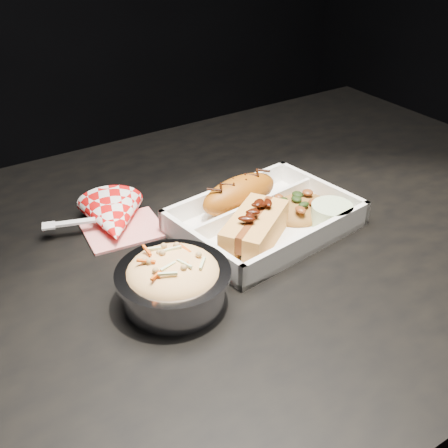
{
  "coord_description": "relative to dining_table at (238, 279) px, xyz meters",
  "views": [
    {
      "loc": [
        -0.4,
        -0.57,
        1.19
      ],
      "look_at": [
        -0.06,
        -0.05,
        0.81
      ],
      "focal_mm": 45.0,
      "sensor_mm": 36.0,
      "label": 1
    }
  ],
  "objects": [
    {
      "name": "cupcake_liner",
      "position": [
        0.12,
        -0.07,
        0.11
      ],
      "size": [
        0.06,
        0.06,
        0.03
      ],
      "primitive_type": "cylinder",
      "color": "beige",
      "rests_on": "food_tray"
    },
    {
      "name": "fried_rice_mound",
      "position": [
        0.1,
        -0.02,
        0.11
      ],
      "size": [
        0.11,
        0.1,
        0.03
      ],
      "primitive_type": "ellipsoid",
      "rotation": [
        0.0,
        0.0,
        0.12
      ],
      "color": "#9F692E",
      "rests_on": "food_tray"
    },
    {
      "name": "foil_coleslaw_cup",
      "position": [
        -0.16,
        -0.09,
        0.12
      ],
      "size": [
        0.14,
        0.14,
        0.07
      ],
      "color": "silver",
      "rests_on": "dining_table"
    },
    {
      "name": "hotdog",
      "position": [
        -0.01,
        -0.05,
        0.12
      ],
      "size": [
        0.13,
        0.12,
        0.06
      ],
      "rotation": [
        0.0,
        0.0,
        0.58
      ],
      "color": "#E8A34F",
      "rests_on": "food_tray"
    },
    {
      "name": "napkin_fork",
      "position": [
        -0.15,
        0.1,
        0.11
      ],
      "size": [
        0.17,
        0.14,
        0.1
      ],
      "rotation": [
        0.0,
        0.0,
        -0.33
      ],
      "color": "red",
      "rests_on": "dining_table"
    },
    {
      "name": "dining_table",
      "position": [
        0.0,
        0.0,
        0.0
      ],
      "size": [
        1.2,
        0.8,
        0.75
      ],
      "color": "black",
      "rests_on": "ground"
    },
    {
      "name": "food_tray",
      "position": [
        0.03,
        -0.02,
        0.1
      ],
      "size": [
        0.27,
        0.21,
        0.04
      ],
      "rotation": [
        0.0,
        0.0,
        0.12
      ],
      "color": "white",
      "rests_on": "dining_table"
    },
    {
      "name": "fried_pastry",
      "position": [
        0.03,
        0.04,
        0.12
      ],
      "size": [
        0.14,
        0.07,
        0.05
      ],
      "primitive_type": "ellipsoid",
      "rotation": [
        0.0,
        0.0,
        0.12
      ],
      "color": "#A35410",
      "rests_on": "food_tray"
    }
  ]
}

